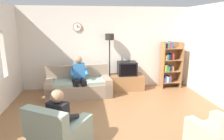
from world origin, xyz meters
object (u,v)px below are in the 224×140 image
Objects in this scene: bookshelf at (169,64)px; floor_lamp at (110,46)px; couch at (79,86)px; tv at (127,68)px; person_in_left_armchair at (62,116)px; tv_stand at (127,82)px; armchair_near_window at (60,135)px; person_on_couch at (79,75)px; armchair_near_bookshelf at (222,140)px.

bookshelf is 2.14m from floor_lamp.
tv is at bearing 13.50° from couch.
floor_lamp is at bearing 179.10° from bookshelf.
couch is 3.12m from bookshelf.
bookshelf is 0.86× the size of floor_lamp.
person_in_left_armchair is at bearing -137.16° from bookshelf.
tv_stand is 3.49m from armchair_near_window.
tv is at bearing 59.08° from person_in_left_armchair.
floor_lamp is 3.53m from armchair_near_window.
bookshelf is (1.49, 0.07, 0.55)m from tv_stand.
bookshelf is at bearing 3.51° from tv.
armchair_near_window is at bearing -111.54° from floor_lamp.
bookshelf is at bearing 43.17° from armchair_near_window.
person_on_couch is at bearing -147.94° from floor_lamp.
armchair_near_window is 1.10× the size of armchair_near_bookshelf.
bookshelf reaches higher than tv.
armchair_near_bookshelf is (-0.57, -3.54, -0.52)m from bookshelf.
person_on_couch is 1.11× the size of person_in_left_armchair.
person_on_couch is (-0.97, -0.61, -0.75)m from floor_lamp.
person_in_left_armchair is (-2.65, 0.55, 0.32)m from armchair_near_bookshelf.
person_in_left_armchair reaches higher than armchair_near_bookshelf.
couch is at bearing 105.98° from person_on_couch.
tv_stand is at bearing 59.29° from person_in_left_armchair.
bookshelf is at bearing 80.79° from armchair_near_bookshelf.
tv_stand is at bearing 104.74° from armchair_near_bookshelf.
tv_stand is at bearing 90.00° from tv.
tv is at bearing 17.57° from person_on_couch.
couch is 3.95m from armchair_near_bookshelf.
person_in_left_armchair is at bearing -94.93° from person_on_couch.
tv_stand is 1.32m from floor_lamp.
floor_lamp is at bearing 32.06° from person_on_couch.
person_in_left_armchair is at bearing 59.28° from armchair_near_window.
bookshelf is 1.36× the size of armchair_near_window.
floor_lamp is 4.03m from armchair_near_bookshelf.
tv is 0.57× the size of armchair_near_bookshelf.
person_on_couch reaches higher than couch.
armchair_near_window is at bearing -136.83° from bookshelf.
armchair_near_window is 1.04× the size of person_in_left_armchair.
tv_stand is 0.47m from tv.
floor_lamp is (-2.05, 0.03, 0.64)m from bookshelf.
person_in_left_armchair is at bearing -111.29° from floor_lamp.
floor_lamp is at bearing 167.53° from tv.
armchair_near_window is 2.74m from armchair_near_bookshelf.
tv reaches higher than armchair_near_window.
armchair_near_bookshelf is at bearing -51.19° from couch.
floor_lamp is (-0.56, 0.12, 0.72)m from tv.
tv_stand is at bearing 18.40° from person_on_couch.
couch is at bearing -171.31° from bookshelf.
bookshelf is 1.50× the size of armchair_near_bookshelf.
armchair_near_bookshelf is 0.85× the size of person_on_couch.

